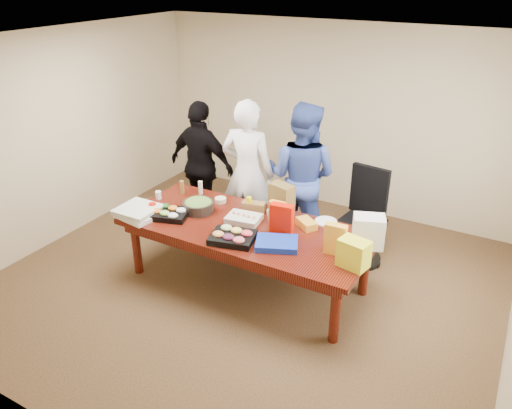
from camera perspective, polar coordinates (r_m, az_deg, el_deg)
The scene contains 36 objects.
floor at distance 5.91m, azimuth -1.05°, elevation -8.97°, with size 5.50×5.00×0.02m, color #47301E.
ceiling at distance 4.89m, azimuth -1.32°, elevation 18.15°, with size 5.50×5.00×0.02m, color white.
wall_back at distance 7.40m, azimuth 8.81°, elevation 9.76°, with size 5.50×0.04×2.70m, color beige.
wall_front at distance 3.60m, azimuth -22.07°, elevation -10.41°, with size 5.50×0.04×2.70m, color beige.
wall_left at distance 6.98m, azimuth -21.21°, elevation 7.32°, with size 0.04×5.00×2.70m, color beige.
conference_table at distance 5.70m, azimuth -1.08°, elevation -5.80°, with size 2.80×1.20×0.75m, color #4C1C0F.
office_chair at distance 6.15m, azimuth 11.97°, elevation -1.80°, with size 0.58×0.58×1.14m, color black.
person_center at distance 6.34m, azimuth -0.96°, elevation 3.58°, with size 0.70×0.46×1.92m, color white.
person_right at distance 6.28m, azimuth 5.25°, elevation 3.18°, with size 0.93×0.72×1.91m, color #364D9F.
person_left at distance 6.85m, azimuth -6.23°, elevation 4.49°, with size 1.04×0.43×1.77m, color black.
veggie_tray at distance 5.78m, azimuth -9.94°, elevation -1.08°, with size 0.43×0.33×0.07m, color black.
fruit_tray at distance 5.22m, azimuth -2.71°, elevation -3.81°, with size 0.46×0.36×0.07m, color black.
sheet_cake at distance 5.60m, azimuth -1.41°, elevation -1.62°, with size 0.37×0.28×0.07m, color silver.
salad_bowl at distance 5.85m, azimuth -6.63°, elevation -0.22°, with size 0.37×0.37×0.12m, color black.
chip_bag_blue at distance 5.12m, azimuth 2.40°, elevation -4.48°, with size 0.43×0.32×0.06m, color #1331B4.
chip_bag_red at distance 5.26m, azimuth 2.98°, elevation -1.78°, with size 0.24×0.10×0.36m, color red.
chip_bag_yellow at distance 4.99m, azimuth 9.08°, elevation -3.96°, with size 0.22×0.09×0.32m, color gold.
chip_bag_orange at distance 5.47m, azimuth 2.47°, elevation -1.04°, with size 0.18×0.08×0.28m, color orange.
mayo_jar at distance 5.61m, azimuth 1.82°, elevation -1.18°, with size 0.08×0.08×0.13m, color silver.
mustard_bottle at distance 5.81m, azimuth -0.79°, elevation 0.06°, with size 0.06×0.06×0.18m, color #FAEB0A.
dressing_bottle at distance 6.30m, azimuth -8.49°, elevation 1.95°, with size 0.06×0.06×0.18m, color olive.
ranch_bottle at distance 6.28m, azimuth -6.39°, elevation 1.93°, with size 0.06×0.06×0.17m, color white.
banana_bunch at distance 5.50m, azimuth 5.81°, elevation -2.20°, with size 0.25×0.15×0.08m, color gold.
bread_loaf at distance 5.82m, azimuth -0.26°, elevation -0.23°, with size 0.27×0.12×0.11m, color olive.
kraft_bag at distance 5.71m, azimuth 2.95°, elevation 0.60°, with size 0.28×0.16×0.37m, color brown.
red_cup at distance 5.91m, azimuth -11.77°, elevation -0.38°, with size 0.09×0.09×0.12m, color #C20F02.
clear_cup_a at distance 6.02m, azimuth -13.02°, elevation -0.04°, with size 0.08×0.08×0.10m, color white.
clear_cup_b at distance 6.23m, azimuth -11.13°, elevation 1.05°, with size 0.07×0.07×0.10m, color white.
pizza_box_lower at distance 5.87m, azimuth -13.08°, elevation -1.04°, with size 0.44×0.44×0.05m, color white.
pizza_box_upper at distance 5.86m, azimuth -13.39°, elevation -0.57°, with size 0.44×0.44×0.05m, color silver.
plate_a at distance 5.46m, azimuth 9.23°, elevation -3.06°, with size 0.23×0.23×0.01m, color #EBE7CB.
plate_b at distance 5.64m, azimuth 8.03°, elevation -1.93°, with size 0.25×0.25×0.02m, color white.
dip_bowl_a at distance 5.75m, azimuth 1.97°, elevation -0.90°, with size 0.14×0.14×0.06m, color silver.
dip_bowl_b at distance 6.06m, azimuth -4.09°, elevation 0.51°, with size 0.14×0.14×0.06m, color beige.
grocery_bag_white at distance 5.18m, azimuth 12.76°, elevation -3.03°, with size 0.31×0.22×0.34m, color white.
grocery_bag_yellow at distance 4.83m, azimuth 11.14°, elevation -5.54°, with size 0.28×0.20×0.28m, color yellow.
Camera 1 is at (2.47, -4.18, 3.37)m, focal length 34.87 mm.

